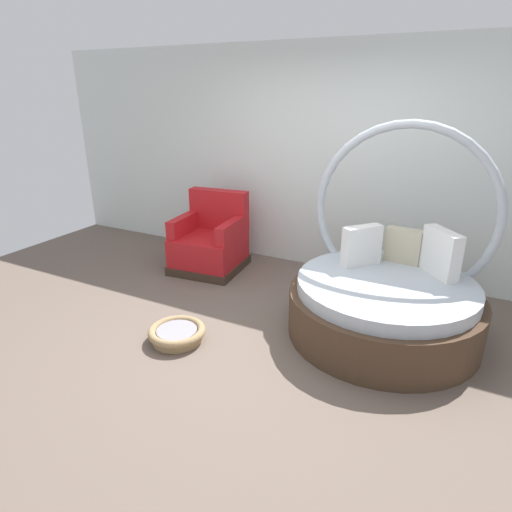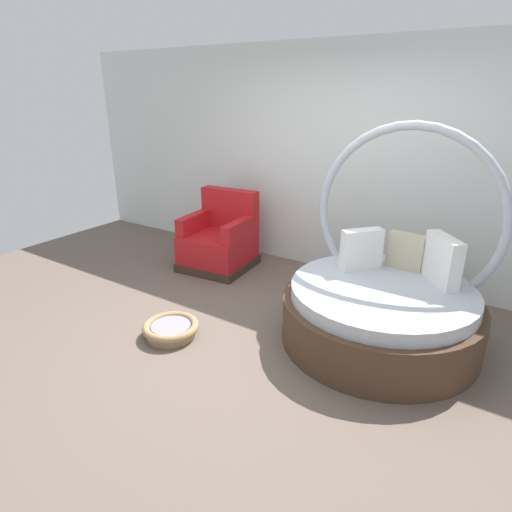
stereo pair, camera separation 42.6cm
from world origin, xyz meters
The scene contains 5 objects.
ground_plane centered at (0.00, 0.00, -0.01)m, with size 8.00×8.00×0.02m, color #66564C.
back_wall centered at (0.00, 2.04, 1.31)m, with size 8.00×0.12×2.63m, color silver.
round_daybed centered at (0.99, 0.75, 0.37)m, with size 1.70×1.70×1.87m.
red_armchair centered at (-1.27, 1.30, 0.33)m, with size 0.87×0.87×0.94m.
pet_basket centered at (-0.61, -0.28, 0.07)m, with size 0.51×0.51×0.13m.
Camera 2 is at (1.92, -2.70, 2.11)m, focal length 30.24 mm.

